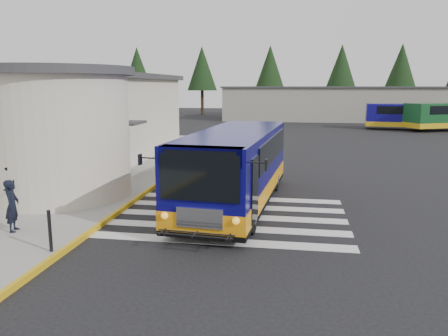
# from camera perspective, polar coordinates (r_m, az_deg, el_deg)

# --- Properties ---
(ground) EXTENTS (140.00, 140.00, 0.00)m
(ground) POSITION_cam_1_polar(r_m,az_deg,el_deg) (15.27, 2.35, -5.54)
(ground) COLOR black
(ground) RESTS_ON ground
(sidewalk) EXTENTS (10.00, 34.00, 0.15)m
(sidewalk) POSITION_cam_1_polar(r_m,az_deg,el_deg) (21.84, -20.44, -1.05)
(sidewalk) COLOR gray
(sidewalk) RESTS_ON ground
(curb_strip) EXTENTS (0.12, 34.00, 0.16)m
(curb_strip) POSITION_cam_1_polar(r_m,az_deg,el_deg) (19.88, -7.92, -1.57)
(curb_strip) COLOR gold
(curb_strip) RESTS_ON ground
(station_building) EXTENTS (12.70, 18.70, 4.80)m
(station_building) POSITION_cam_1_polar(r_m,az_deg,el_deg) (24.93, -21.23, 6.06)
(station_building) COLOR beige
(station_building) RESTS_ON ground
(crosswalk) EXTENTS (8.00, 5.35, 0.01)m
(crosswalk) POSITION_cam_1_polar(r_m,az_deg,el_deg) (14.57, 0.00, -6.30)
(crosswalk) COLOR silver
(crosswalk) RESTS_ON ground
(depot_building) EXTENTS (26.40, 8.40, 4.20)m
(depot_building) POSITION_cam_1_polar(r_m,az_deg,el_deg) (56.76, 13.64, 8.21)
(depot_building) COLOR gray
(depot_building) RESTS_ON ground
(tree_line) EXTENTS (58.40, 4.40, 10.00)m
(tree_line) POSITION_cam_1_polar(r_m,az_deg,el_deg) (64.77, 13.55, 12.61)
(tree_line) COLOR black
(tree_line) RESTS_ON ground
(transit_bus) EXTENTS (3.68, 9.74, 2.70)m
(transit_bus) POSITION_cam_1_polar(r_m,az_deg,el_deg) (15.61, 1.49, -0.29)
(transit_bus) COLOR #0B0861
(transit_bus) RESTS_ON ground
(pedestrian_a) EXTENTS (0.50, 0.63, 1.50)m
(pedestrian_a) POSITION_cam_1_polar(r_m,az_deg,el_deg) (13.86, -25.94, -4.45)
(pedestrian_a) COLOR black
(pedestrian_a) RESTS_ON sidewalk
(pedestrian_b) EXTENTS (0.73, 0.87, 1.59)m
(pedestrian_b) POSITION_cam_1_polar(r_m,az_deg,el_deg) (15.88, -26.10, -2.48)
(pedestrian_b) COLOR black
(pedestrian_b) RESTS_ON sidewalk
(bollard) EXTENTS (0.09, 0.09, 1.08)m
(bollard) POSITION_cam_1_polar(r_m,az_deg,el_deg) (11.86, -21.78, -7.64)
(bollard) COLOR black
(bollard) RESTS_ON sidewalk
(far_bus_a) EXTENTS (8.63, 3.27, 2.17)m
(far_bus_a) POSITION_cam_1_polar(r_m,az_deg,el_deg) (46.85, 23.21, 6.34)
(far_bus_a) COLOR #0D0864
(far_bus_a) RESTS_ON ground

